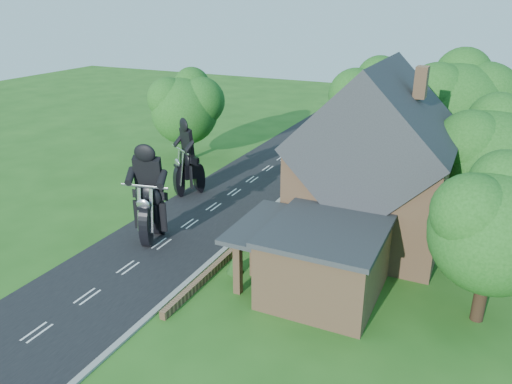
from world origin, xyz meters
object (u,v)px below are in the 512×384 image
at_px(house, 374,167).
at_px(motorcycle_follow, 189,183).
at_px(garden_wall, 265,221).
at_px(motorcycle_lead, 153,227).
at_px(annex, 323,259).

distance_m(house, motorcycle_follow, 13.73).
height_order(garden_wall, motorcycle_lead, motorcycle_lead).
height_order(house, annex, house).
relative_size(motorcycle_lead, motorcycle_follow, 1.05).
distance_m(annex, motorcycle_follow, 15.01).
relative_size(house, motorcycle_follow, 5.68).
height_order(garden_wall, house, house).
bearing_deg(house, annex, -95.24).
bearing_deg(house, garden_wall, -170.83).
relative_size(annex, motorcycle_follow, 3.91).
bearing_deg(annex, garden_wall, 133.84).
xyz_separation_m(annex, motorcycle_follow, (-12.59, 8.11, -0.93)).
bearing_deg(annex, motorcycle_lead, 174.71).
bearing_deg(motorcycle_lead, annex, 163.74).
xyz_separation_m(motorcycle_lead, motorcycle_follow, (-2.04, 7.13, -0.04)).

